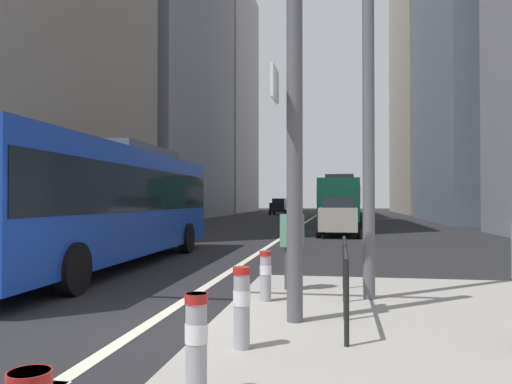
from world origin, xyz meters
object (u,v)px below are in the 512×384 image
Objects in this scene: car_receding_near at (339,216)px; bollard_right at (242,303)px; city_bus_blue_oncoming at (103,198)px; bollard_left at (196,340)px; city_bus_red_receding at (341,199)px; traffic_signal_gantry at (153,38)px; city_bus_red_distant at (340,199)px; pedestrian_far at (292,242)px; car_oncoming_mid at (280,206)px; bollard_back at (266,273)px.

bollard_right is (-1.03, -19.87, -0.34)m from car_receding_near.
bollard_left is (5.06, -8.61, -1.20)m from city_bus_blue_oncoming.
traffic_signal_gantry reaches higher than city_bus_red_receding.
city_bus_red_distant is 2.42× the size of car_receding_near.
city_bus_red_receding is at bearing 84.70° from traffic_signal_gantry.
car_receding_near is 0.73× the size of traffic_signal_gantry.
pedestrian_far is (1.75, 2.44, -3.08)m from traffic_signal_gantry.
traffic_signal_gantry is at bearing -97.91° from car_receding_near.
city_bus_blue_oncoming reaches higher than bollard_left.
city_bus_red_distant is at bearing 89.91° from car_receding_near.
city_bus_red_receding is 7.09× the size of pedestrian_far.
car_receding_near reaches higher than pedestrian_far.
car_oncoming_mid is at bearing 101.45° from car_receding_near.
city_bus_red_receding is (6.28, 22.89, -0.00)m from city_bus_blue_oncoming.
bollard_left is at bearing -91.32° from city_bus_red_distant.
city_bus_red_receding is at bearing 89.51° from car_receding_near.
city_bus_blue_oncoming is 13.86× the size of bollard_left.
bollard_back is at bearing 92.62° from bollard_right.
city_bus_red_distant reaches higher than car_receding_near.
pedestrian_far is at bearing -91.98° from city_bus_red_receding.
city_bus_red_receding is 1.86× the size of traffic_signal_gantry.
car_receding_near is at bearing 82.09° from traffic_signal_gantry.
car_receding_near is at bearing 87.08° from pedestrian_far.
bollard_left is 1.45m from bollard_right.
pedestrian_far is (0.32, 1.13, 0.42)m from bollard_back.
bollard_left is 0.96× the size of bollard_right.
bollard_right is at bearing -92.12° from city_bus_red_receding.
city_bus_red_receding is 10.22m from car_receding_near.
traffic_signal_gantry reaches higher than city_bus_red_distant.
city_bus_red_distant is at bearing -39.72° from car_oncoming_mid.
traffic_signal_gantry is 6.73× the size of bollard_right.
city_bus_blue_oncoming is at bearing -105.33° from city_bus_red_receding.
city_bus_red_receding is 13.01× the size of bollard_left.
city_bus_red_receding is 1.06× the size of city_bus_red_distant.
pedestrian_far is (0.31, 5.22, 0.39)m from bollard_left.
car_oncoming_mid is 52.20m from pedestrian_far.
bollard_back is at bearing -41.83° from city_bus_blue_oncoming.
traffic_signal_gantry reaches higher than city_bus_blue_oncoming.
city_bus_blue_oncoming is at bearing -98.37° from city_bus_red_distant.
city_bus_red_receding is 26.57m from car_oncoming_mid.
pedestrian_far is at bearing -92.92° from car_receding_near.
city_bus_red_distant is at bearing 88.91° from pedestrian_far.
city_bus_red_receding is at bearing -89.88° from city_bus_red_distant.
bollard_left is 4.10m from bollard_back.
city_bus_red_receding and city_bus_red_distant have the same top height.
traffic_signal_gantry is (4.65, -54.25, 3.12)m from car_oncoming_mid.
city_bus_blue_oncoming is at bearing -115.97° from car_receding_near.
city_bus_red_receding is at bearing -74.00° from car_oncoming_mid.
traffic_signal_gantry reaches higher than car_receding_near.
traffic_signal_gantry is at bearing 117.51° from bollard_left.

